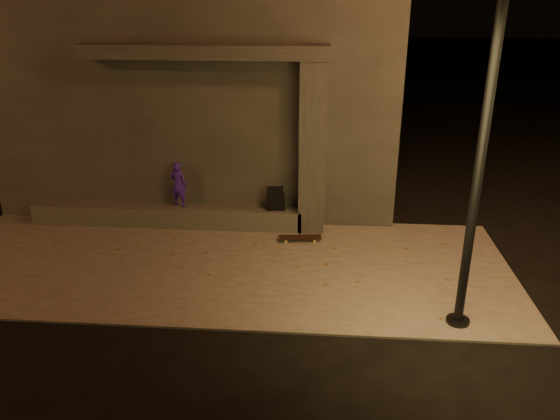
# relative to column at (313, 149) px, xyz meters

# --- Properties ---
(ground) EXTENTS (120.00, 120.00, 0.00)m
(ground) POSITION_rel_column_xyz_m (-1.70, -3.75, -1.84)
(ground) COLOR black
(ground) RESTS_ON ground
(sidewalk) EXTENTS (11.00, 4.40, 0.04)m
(sidewalk) POSITION_rel_column_xyz_m (-1.70, -1.75, -1.82)
(sidewalk) COLOR #615B55
(sidewalk) RESTS_ON ground
(building) EXTENTS (9.00, 5.10, 5.22)m
(building) POSITION_rel_column_xyz_m (-2.70, 2.74, 0.77)
(building) COLOR #383533
(building) RESTS_ON ground
(ledge) EXTENTS (6.00, 0.55, 0.45)m
(ledge) POSITION_rel_column_xyz_m (-3.20, 0.00, -1.58)
(ledge) COLOR #504E48
(ledge) RESTS_ON sidewalk
(column) EXTENTS (0.55, 0.55, 3.60)m
(column) POSITION_rel_column_xyz_m (0.00, 0.00, 0.00)
(column) COLOR #383533
(column) RESTS_ON sidewalk
(canopy) EXTENTS (5.00, 0.70, 0.28)m
(canopy) POSITION_rel_column_xyz_m (-2.20, 0.05, 1.94)
(canopy) COLOR #383533
(canopy) RESTS_ON column
(skateboarder) EXTENTS (0.41, 0.33, 1.00)m
(skateboarder) POSITION_rel_column_xyz_m (-2.89, 0.00, -0.85)
(skateboarder) COLOR #3A19A4
(skateboarder) RESTS_ON ledge
(backpack) EXTENTS (0.42, 0.30, 0.55)m
(backpack) POSITION_rel_column_xyz_m (-0.77, -0.00, -1.16)
(backpack) COLOR black
(backpack) RESTS_ON ledge
(skateboard) EXTENTS (0.90, 0.32, 0.10)m
(skateboard) POSITION_rel_column_xyz_m (-0.21, -0.65, -1.72)
(skateboard) COLOR black
(skateboard) RESTS_ON sidewalk
(street_lamp_0) EXTENTS (0.36, 0.36, 7.28)m
(street_lamp_0) POSITION_rel_column_xyz_m (2.40, -3.47, 2.28)
(street_lamp_0) COLOR black
(street_lamp_0) RESTS_ON ground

